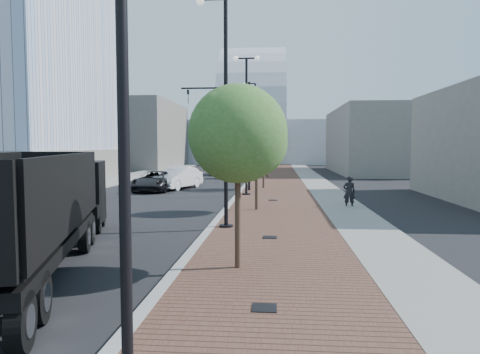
# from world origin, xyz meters

# --- Properties ---
(ground) EXTENTS (220.00, 220.00, 0.00)m
(ground) POSITION_xyz_m (0.00, 0.00, 0.00)
(ground) COLOR black
(sidewalk) EXTENTS (7.00, 140.00, 0.12)m
(sidewalk) POSITION_xyz_m (3.50, 40.00, 0.06)
(sidewalk) COLOR #4C2D23
(sidewalk) RESTS_ON ground
(concrete_strip) EXTENTS (2.40, 140.00, 0.13)m
(concrete_strip) POSITION_xyz_m (6.20, 40.00, 0.07)
(concrete_strip) COLOR slate
(concrete_strip) RESTS_ON ground
(curb) EXTENTS (0.30, 140.00, 0.14)m
(curb) POSITION_xyz_m (0.00, 40.00, 0.07)
(curb) COLOR gray
(curb) RESTS_ON ground
(west_sidewalk) EXTENTS (4.00, 140.00, 0.12)m
(west_sidewalk) POSITION_xyz_m (-13.00, 40.00, 0.06)
(west_sidewalk) COLOR slate
(west_sidewalk) RESTS_ON ground
(dump_truck) EXTENTS (5.80, 13.44, 3.19)m
(dump_truck) POSITION_xyz_m (-4.50, 5.94, 1.35)
(dump_truck) COLOR black
(dump_truck) RESTS_ON ground
(white_sedan) EXTENTS (3.30, 5.48, 1.71)m
(white_sedan) POSITION_xyz_m (-5.12, 26.79, 0.85)
(white_sedan) COLOR silver
(white_sedan) RESTS_ON ground
(dark_car_mid) EXTENTS (2.50, 5.38, 1.49)m
(dark_car_mid) POSITION_xyz_m (-6.50, 25.01, 0.75)
(dark_car_mid) COLOR black
(dark_car_mid) RESTS_ON ground
(dark_car_far) EXTENTS (2.62, 5.43, 1.52)m
(dark_car_far) POSITION_xyz_m (-4.07, 43.84, 0.76)
(dark_car_far) COLOR black
(dark_car_far) RESTS_ON ground
(pedestrian) EXTENTS (0.68, 0.48, 1.77)m
(pedestrian) POSITION_xyz_m (6.54, 16.65, 0.89)
(pedestrian) COLOR black
(pedestrian) RESTS_ON ground
(streetlight_0) EXTENTS (1.72, 0.56, 9.28)m
(streetlight_0) POSITION_xyz_m (0.60, -2.00, 4.82)
(streetlight_0) COLOR black
(streetlight_0) RESTS_ON ground
(streetlight_1) EXTENTS (1.44, 0.56, 9.21)m
(streetlight_1) POSITION_xyz_m (0.49, 10.00, 4.34)
(streetlight_1) COLOR black
(streetlight_1) RESTS_ON ground
(streetlight_2) EXTENTS (1.72, 0.56, 9.28)m
(streetlight_2) POSITION_xyz_m (0.60, 22.00, 4.82)
(streetlight_2) COLOR black
(streetlight_2) RESTS_ON ground
(streetlight_3) EXTENTS (1.44, 0.56, 9.21)m
(streetlight_3) POSITION_xyz_m (0.49, 34.00, 4.34)
(streetlight_3) COLOR black
(streetlight_3) RESTS_ON ground
(streetlight_4) EXTENTS (1.72, 0.56, 9.28)m
(streetlight_4) POSITION_xyz_m (0.60, 46.00, 4.82)
(streetlight_4) COLOR black
(streetlight_4) RESTS_ON ground
(traffic_mast) EXTENTS (5.09, 0.20, 8.00)m
(traffic_mast) POSITION_xyz_m (-0.30, 25.00, 4.98)
(traffic_mast) COLOR black
(traffic_mast) RESTS_ON ground
(tree_0) EXTENTS (2.64, 2.63, 5.02)m
(tree_0) POSITION_xyz_m (1.65, 4.02, 3.70)
(tree_0) COLOR #382619
(tree_0) RESTS_ON ground
(tree_1) EXTENTS (2.55, 2.53, 4.79)m
(tree_1) POSITION_xyz_m (1.65, 15.02, 3.51)
(tree_1) COLOR #382619
(tree_1) RESTS_ON ground
(tree_2) EXTENTS (2.75, 2.75, 4.95)m
(tree_2) POSITION_xyz_m (1.65, 27.02, 3.56)
(tree_2) COLOR #382619
(tree_2) RESTS_ON ground
(tree_3) EXTENTS (2.54, 2.51, 5.28)m
(tree_3) POSITION_xyz_m (1.65, 39.02, 4.01)
(tree_3) COLOR #382619
(tree_3) RESTS_ON ground
(convention_center) EXTENTS (50.00, 30.00, 50.00)m
(convention_center) POSITION_xyz_m (-2.00, 85.00, 6.00)
(convention_center) COLOR #A3A6AD
(convention_center) RESTS_ON ground
(commercial_block_nw) EXTENTS (14.00, 20.00, 10.00)m
(commercial_block_nw) POSITION_xyz_m (-20.00, 60.00, 5.00)
(commercial_block_nw) COLOR #625F58
(commercial_block_nw) RESTS_ON ground
(commercial_block_ne) EXTENTS (12.00, 22.00, 8.00)m
(commercial_block_ne) POSITION_xyz_m (16.00, 50.00, 4.00)
(commercial_block_ne) COLOR slate
(commercial_block_ne) RESTS_ON ground
(utility_cover_0) EXTENTS (0.50, 0.50, 0.02)m
(utility_cover_0) POSITION_xyz_m (2.40, 1.00, 0.13)
(utility_cover_0) COLOR black
(utility_cover_0) RESTS_ON sidewalk
(utility_cover_1) EXTENTS (0.50, 0.50, 0.02)m
(utility_cover_1) POSITION_xyz_m (2.40, 8.00, 0.13)
(utility_cover_1) COLOR black
(utility_cover_1) RESTS_ON sidewalk
(utility_cover_2) EXTENTS (0.50, 0.50, 0.02)m
(utility_cover_2) POSITION_xyz_m (2.40, 19.00, 0.13)
(utility_cover_2) COLOR black
(utility_cover_2) RESTS_ON sidewalk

